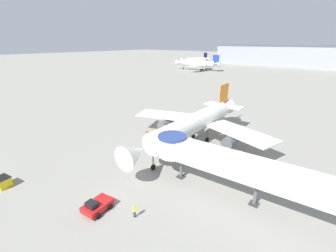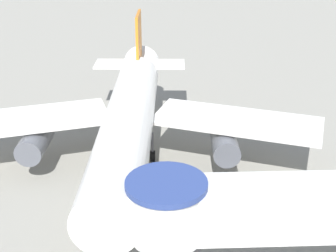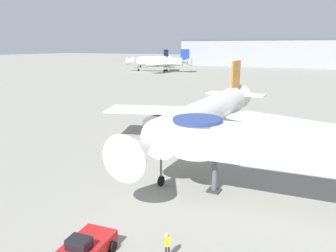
% 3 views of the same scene
% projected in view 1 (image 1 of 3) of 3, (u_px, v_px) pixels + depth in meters
% --- Properties ---
extents(ground_plane, '(800.00, 800.00, 0.00)m').
position_uv_depth(ground_plane, '(186.00, 149.00, 41.69)').
color(ground_plane, gray).
extents(main_airplane, '(30.03, 32.99, 9.93)m').
position_uv_depth(main_airplane, '(195.00, 123.00, 42.59)').
color(main_airplane, white).
rests_on(main_airplane, ground_plane).
extents(jet_bridge, '(22.27, 4.82, 6.25)m').
position_uv_depth(jet_bridge, '(222.00, 161.00, 28.32)').
color(jet_bridge, silver).
rests_on(jet_bridge, ground_plane).
extents(pushback_tug_red, '(2.78, 3.59, 1.61)m').
position_uv_depth(pushback_tug_red, '(97.00, 205.00, 26.32)').
color(pushback_tug_red, red).
rests_on(pushback_tug_red, ground_plane).
extents(service_container_yellow, '(2.19, 1.94, 1.44)m').
position_uv_depth(service_container_yellow, '(3.00, 182.00, 30.68)').
color(service_container_yellow, yellow).
rests_on(service_container_yellow, ground_plane).
extents(traffic_cone_port_wing, '(0.42, 0.42, 0.69)m').
position_uv_depth(traffic_cone_port_wing, '(146.00, 131.00, 49.44)').
color(traffic_cone_port_wing, black).
rests_on(traffic_cone_port_wing, ground_plane).
extents(traffic_cone_starboard_wing, '(0.36, 0.36, 0.60)m').
position_uv_depth(traffic_cone_starboard_wing, '(252.00, 161.00, 36.90)').
color(traffic_cone_starboard_wing, black).
rests_on(traffic_cone_starboard_wing, ground_plane).
extents(traffic_cone_apron_front, '(0.49, 0.49, 0.81)m').
position_uv_depth(traffic_cone_apron_front, '(95.00, 216.00, 25.14)').
color(traffic_cone_apron_front, black).
rests_on(traffic_cone_apron_front, ground_plane).
extents(ground_crew_marshaller, '(0.37, 0.33, 1.65)m').
position_uv_depth(ground_crew_marshaller, '(134.00, 210.00, 25.21)').
color(ground_crew_marshaller, '#1E2338').
rests_on(ground_crew_marshaller, ground_plane).
extents(background_jet_navy_tail, '(29.19, 26.64, 9.86)m').
position_uv_depth(background_jet_navy_tail, '(196.00, 60.00, 189.86)').
color(background_jet_navy_tail, white).
rests_on(background_jet_navy_tail, ground_plane).
extents(background_jet_blue_tail, '(32.50, 30.76, 10.53)m').
position_uv_depth(background_jet_blue_tail, '(199.00, 63.00, 154.38)').
color(background_jet_blue_tail, white).
rests_on(background_jet_blue_tail, ground_plane).
extents(terminal_building, '(166.25, 21.22, 16.33)m').
position_uv_depth(terminal_building, '(327.00, 57.00, 163.96)').
color(terminal_building, '#999EA8').
rests_on(terminal_building, ground_plane).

